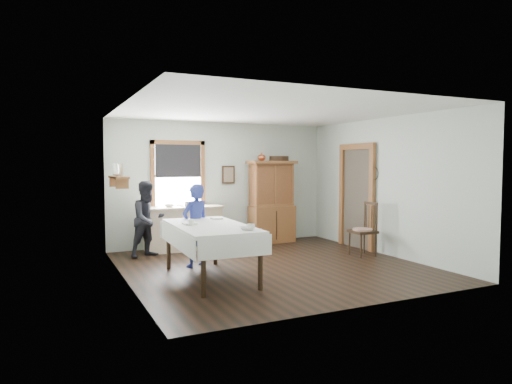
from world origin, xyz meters
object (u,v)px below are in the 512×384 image
china_hutch (272,202)px  figure_dark (148,222)px  pail (256,237)px  dining_table (210,252)px  wicker_basket (263,241)px  spindle_chair (363,229)px  work_counter (183,228)px  woman_blue (196,229)px

china_hutch → figure_dark: size_ratio=1.37×
pail → china_hutch: bearing=18.8°
china_hutch → dining_table: size_ratio=0.88×
wicker_basket → figure_dark: (-2.56, -0.19, 0.58)m
china_hutch → wicker_basket: (-0.34, -0.24, -0.84)m
wicker_basket → china_hutch: bearing=35.8°
pail → wicker_basket: 0.16m
figure_dark → spindle_chair: bearing=-46.7°
work_counter → china_hutch: size_ratio=0.86×
work_counter → dining_table: size_ratio=0.75×
figure_dark → work_counter: bearing=3.3°
work_counter → woman_blue: (-0.25, -1.61, 0.21)m
dining_table → china_hutch: bearing=46.8°
dining_table → spindle_chair: bearing=7.2°
dining_table → spindle_chair: spindle_chair is taller
wicker_basket → dining_table: bearing=-131.7°
spindle_chair → pail: (-1.37, 1.97, -0.36)m
dining_table → figure_dark: (-0.52, 2.11, 0.25)m
spindle_chair → figure_dark: size_ratio=0.78×
china_hutch → dining_table: bearing=-134.8°
china_hutch → pail: (-0.46, -0.16, -0.77)m
china_hutch → spindle_chair: (0.91, -2.12, -0.40)m
china_hutch → wicker_basket: bearing=-145.9°
china_hutch → pail: china_hutch is taller
woman_blue → china_hutch: bearing=-164.5°
dining_table → wicker_basket: dining_table is taller
woman_blue → figure_dark: 1.34m
china_hutch → pail: 0.91m
dining_table → spindle_chair: (3.29, 0.42, 0.10)m
wicker_basket → pail: bearing=144.3°
pail → woman_blue: 2.45m
spindle_chair → woman_blue: woman_blue is taller
work_counter → pail: 1.66m
dining_table → wicker_basket: bearing=48.3°
pail → dining_table: bearing=-128.9°
china_hutch → figure_dark: (-2.90, -0.43, -0.25)m
spindle_chair → woman_blue: bearing=173.5°
pail → wicker_basket: pail is taller
work_counter → wicker_basket: bearing=-7.3°
china_hutch → wicker_basket: size_ratio=5.81×
pail → woman_blue: woman_blue is taller
work_counter → spindle_chair: spindle_chair is taller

